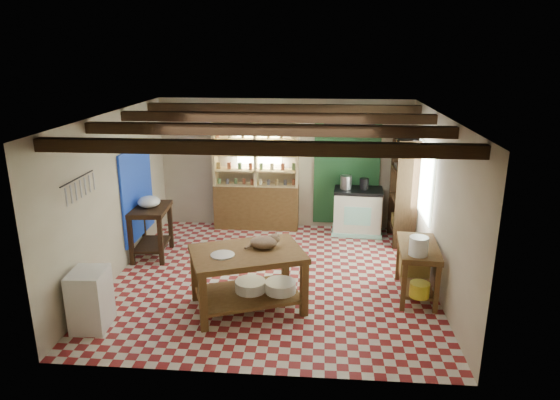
# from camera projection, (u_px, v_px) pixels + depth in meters

# --- Properties ---
(floor) EXTENTS (5.00, 5.00, 0.02)m
(floor) POSITION_uv_depth(u_px,v_px,m) (272.00, 278.00, 8.02)
(floor) COLOR maroon
(floor) RESTS_ON ground
(ceiling) EXTENTS (5.00, 5.00, 0.02)m
(ceiling) POSITION_uv_depth(u_px,v_px,m) (272.00, 115.00, 7.26)
(ceiling) COLOR #4D4E52
(ceiling) RESTS_ON wall_back
(wall_back) EXTENTS (5.00, 0.04, 2.60)m
(wall_back) POSITION_uv_depth(u_px,v_px,m) (284.00, 164.00, 10.03)
(wall_back) COLOR #BDB198
(wall_back) RESTS_ON floor
(wall_front) EXTENTS (5.00, 0.04, 2.60)m
(wall_front) POSITION_uv_depth(u_px,v_px,m) (249.00, 269.00, 5.26)
(wall_front) COLOR #BDB198
(wall_front) RESTS_ON floor
(wall_left) EXTENTS (0.04, 5.00, 2.60)m
(wall_left) POSITION_uv_depth(u_px,v_px,m) (114.00, 196.00, 7.84)
(wall_left) COLOR #BDB198
(wall_left) RESTS_ON floor
(wall_right) EXTENTS (0.04, 5.00, 2.60)m
(wall_right) POSITION_uv_depth(u_px,v_px,m) (438.00, 204.00, 7.44)
(wall_right) COLOR #BDB198
(wall_right) RESTS_ON floor
(ceiling_beams) EXTENTS (5.00, 3.80, 0.15)m
(ceiling_beams) POSITION_uv_depth(u_px,v_px,m) (272.00, 123.00, 7.30)
(ceiling_beams) COLOR black
(ceiling_beams) RESTS_ON ceiling
(blue_wall_patch) EXTENTS (0.04, 1.40, 1.60)m
(blue_wall_patch) POSITION_uv_depth(u_px,v_px,m) (137.00, 193.00, 8.76)
(blue_wall_patch) COLOR blue
(blue_wall_patch) RESTS_ON wall_left
(green_wall_patch) EXTENTS (1.30, 0.04, 2.30)m
(green_wall_patch) POSITION_uv_depth(u_px,v_px,m) (347.00, 168.00, 9.91)
(green_wall_patch) COLOR #1C4723
(green_wall_patch) RESTS_ON wall_back
(window_back) EXTENTS (0.90, 0.02, 0.80)m
(window_back) POSITION_uv_depth(u_px,v_px,m) (259.00, 144.00, 9.93)
(window_back) COLOR beige
(window_back) RESTS_ON wall_back
(window_right) EXTENTS (0.02, 1.30, 1.20)m
(window_right) POSITION_uv_depth(u_px,v_px,m) (425.00, 181.00, 8.37)
(window_right) COLOR beige
(window_right) RESTS_ON wall_right
(utensil_rail) EXTENTS (0.06, 0.90, 0.28)m
(utensil_rail) POSITION_uv_depth(u_px,v_px,m) (78.00, 187.00, 6.55)
(utensil_rail) COLOR black
(utensil_rail) RESTS_ON wall_left
(pot_rack) EXTENTS (0.86, 0.12, 0.36)m
(pot_rack) POSITION_uv_depth(u_px,v_px,m) (350.00, 124.00, 9.24)
(pot_rack) COLOR black
(pot_rack) RESTS_ON ceiling
(shelving_unit) EXTENTS (1.70, 0.34, 2.20)m
(shelving_unit) POSITION_uv_depth(u_px,v_px,m) (256.00, 175.00, 9.95)
(shelving_unit) COLOR tan
(shelving_unit) RESTS_ON floor
(tall_rack) EXTENTS (0.40, 0.86, 2.00)m
(tall_rack) POSITION_uv_depth(u_px,v_px,m) (404.00, 190.00, 9.26)
(tall_rack) COLOR black
(tall_rack) RESTS_ON floor
(work_table) EXTENTS (1.78, 1.49, 0.86)m
(work_table) POSITION_uv_depth(u_px,v_px,m) (248.00, 280.00, 6.98)
(work_table) COLOR brown
(work_table) RESTS_ON floor
(stove) EXTENTS (0.97, 0.69, 0.91)m
(stove) POSITION_uv_depth(u_px,v_px,m) (358.00, 211.00, 9.82)
(stove) COLOR beige
(stove) RESTS_ON floor
(prep_table) EXTENTS (0.69, 0.94, 0.91)m
(prep_table) POSITION_uv_depth(u_px,v_px,m) (151.00, 232.00, 8.73)
(prep_table) COLOR black
(prep_table) RESTS_ON floor
(white_cabinet) EXTENTS (0.47, 0.56, 0.79)m
(white_cabinet) POSITION_uv_depth(u_px,v_px,m) (90.00, 299.00, 6.49)
(white_cabinet) COLOR white
(white_cabinet) RESTS_ON floor
(right_counter) EXTENTS (0.63, 1.14, 0.79)m
(right_counter) POSITION_uv_depth(u_px,v_px,m) (417.00, 270.00, 7.34)
(right_counter) COLOR brown
(right_counter) RESTS_ON floor
(cat) EXTENTS (0.48, 0.45, 0.17)m
(cat) POSITION_uv_depth(u_px,v_px,m) (264.00, 242.00, 6.94)
(cat) COLOR #977657
(cat) RESTS_ON work_table
(steel_tray) EXTENTS (0.42, 0.42, 0.02)m
(steel_tray) POSITION_uv_depth(u_px,v_px,m) (223.00, 255.00, 6.71)
(steel_tray) COLOR #ADAEB5
(steel_tray) RESTS_ON work_table
(basin_large) EXTENTS (0.57, 0.57, 0.15)m
(basin_large) POSITION_uv_depth(u_px,v_px,m) (251.00, 286.00, 7.07)
(basin_large) COLOR white
(basin_large) RESTS_ON work_table
(basin_small) EXTENTS (0.57, 0.57, 0.15)m
(basin_small) POSITION_uv_depth(u_px,v_px,m) (281.00, 287.00, 7.04)
(basin_small) COLOR white
(basin_small) RESTS_ON work_table
(kettle_left) EXTENTS (0.24, 0.24, 0.26)m
(kettle_left) POSITION_uv_depth(u_px,v_px,m) (346.00, 182.00, 9.69)
(kettle_left) COLOR #ADAEB5
(kettle_left) RESTS_ON stove
(kettle_right) EXTENTS (0.19, 0.19, 0.22)m
(kettle_right) POSITION_uv_depth(u_px,v_px,m) (364.00, 184.00, 9.64)
(kettle_right) COLOR black
(kettle_right) RESTS_ON stove
(enamel_bowl) EXTENTS (0.42, 0.42, 0.19)m
(enamel_bowl) POSITION_uv_depth(u_px,v_px,m) (149.00, 202.00, 8.57)
(enamel_bowl) COLOR white
(enamel_bowl) RESTS_ON prep_table
(white_bucket) EXTENTS (0.28, 0.28, 0.26)m
(white_bucket) POSITION_uv_depth(u_px,v_px,m) (419.00, 246.00, 6.87)
(white_bucket) COLOR white
(white_bucket) RESTS_ON right_counter
(wicker_basket) EXTENTS (0.46, 0.38, 0.30)m
(wicker_basket) POSITION_uv_depth(u_px,v_px,m) (414.00, 264.00, 7.64)
(wicker_basket) COLOR olive
(wicker_basket) RESTS_ON right_counter
(yellow_tub) EXTENTS (0.30, 0.30, 0.20)m
(yellow_tub) POSITION_uv_depth(u_px,v_px,m) (420.00, 290.00, 6.94)
(yellow_tub) COLOR gold
(yellow_tub) RESTS_ON right_counter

